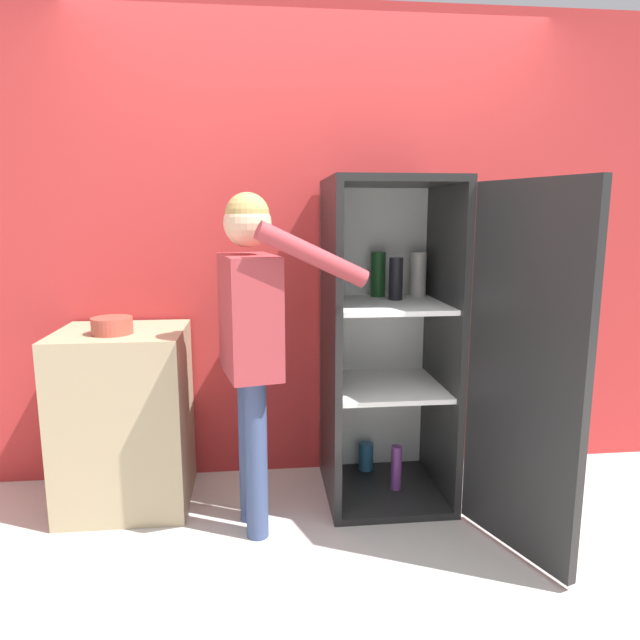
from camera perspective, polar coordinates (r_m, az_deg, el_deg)
ground_plane at (r=2.64m, az=1.92°, el=-23.15°), size 12.00×12.00×0.00m
wall_back at (r=3.18m, az=-0.46°, el=7.09°), size 7.00×0.06×2.55m
refrigerator at (r=2.88m, az=8.99°, el=-2.55°), size 0.88×1.23×1.64m
person at (r=2.55m, az=-6.86°, el=-0.14°), size 0.66×0.51×1.56m
counter at (r=3.08m, az=-18.88°, el=-9.28°), size 0.62×0.56×0.90m
bowl at (r=2.88m, az=-20.08°, el=-0.54°), size 0.19×0.19×0.08m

